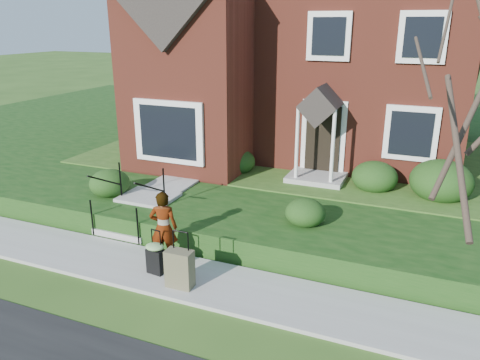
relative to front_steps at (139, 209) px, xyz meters
The scene contains 10 objects.
ground 3.14m from the front_steps, 36.42° to the right, with size 120.00×120.00×0.00m, color #2D5119.
sidewalk 3.14m from the front_steps, 36.42° to the right, with size 60.00×1.60×0.08m, color #9E9B93.
terrace 11.15m from the front_steps, 54.33° to the left, with size 44.00×20.00×0.60m, color #12390F.
walkway 3.16m from the front_steps, 90.00° to the left, with size 1.20×6.00×0.06m, color #9E9B93.
main_house 9.41m from the front_steps, 73.56° to the left, with size 10.40×10.20×9.40m.
front_steps is the anchor object (origin of this frame).
foundation_shrubs 4.49m from the front_steps, 42.11° to the left, with size 10.36×4.46×1.12m.
woman 2.27m from the front_steps, 41.82° to the right, with size 0.59×0.38×1.61m, color #999999.
suitcase_black 2.62m from the front_steps, 48.59° to the right, with size 0.43×0.36×0.95m.
suitcase_olive 3.30m from the front_steps, 42.24° to the right, with size 0.54×0.31×1.14m.
Camera 1 is at (4.09, -7.29, 4.98)m, focal length 35.00 mm.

